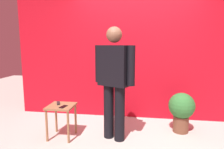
{
  "coord_description": "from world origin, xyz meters",
  "views": [
    {
      "loc": [
        0.1,
        -2.74,
        1.51
      ],
      "look_at": [
        -0.39,
        0.55,
        1.0
      ],
      "focal_mm": 32.12,
      "sensor_mm": 36.0,
      "label": 1
    }
  ],
  "objects": [
    {
      "name": "back_wall_red",
      "position": [
        0.0,
        1.33,
        1.32
      ],
      "size": [
        4.99,
        0.12,
        2.64
      ],
      "primitive_type": "cube",
      "color": "red",
      "rests_on": "ground_plane"
    },
    {
      "name": "potted_plant",
      "position": [
        0.79,
        0.69,
        0.41
      ],
      "size": [
        0.44,
        0.44,
        0.69
      ],
      "color": "brown",
      "rests_on": "ground_plane"
    },
    {
      "name": "standing_person",
      "position": [
        -0.31,
        0.27,
        0.99
      ],
      "size": [
        0.68,
        0.41,
        1.77
      ],
      "color": "black",
      "rests_on": "ground_plane"
    },
    {
      "name": "tv_remote",
      "position": [
        -1.24,
        0.27,
        0.55
      ],
      "size": [
        0.11,
        0.17,
        0.02
      ],
      "primitive_type": "cube",
      "rotation": [
        0.0,
        0.0,
        0.44
      ],
      "color": "black",
      "rests_on": "side_table"
    },
    {
      "name": "ground_plane",
      "position": [
        0.0,
        0.0,
        0.0
      ],
      "size": [
        12.0,
        12.0,
        0.0
      ],
      "primitive_type": "plane",
      "color": "#B7B2A8"
    },
    {
      "name": "side_table",
      "position": [
        -1.16,
        0.19,
        0.43
      ],
      "size": [
        0.41,
        0.41,
        0.54
      ],
      "color": "olive",
      "rests_on": "ground_plane"
    },
    {
      "name": "cell_phone",
      "position": [
        -1.09,
        0.11,
        0.54
      ],
      "size": [
        0.1,
        0.15,
        0.01
      ],
      "primitive_type": "cube",
      "rotation": [
        0.0,
        0.0,
        -0.19
      ],
      "color": "black",
      "rests_on": "side_table"
    }
  ]
}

